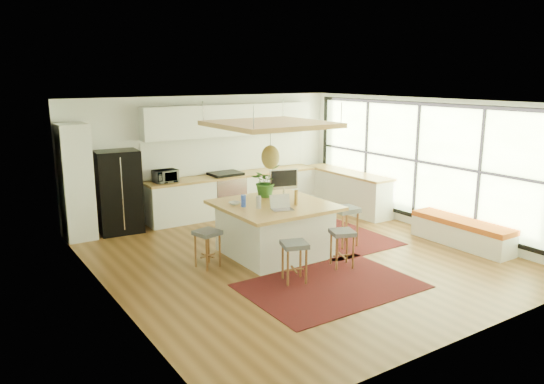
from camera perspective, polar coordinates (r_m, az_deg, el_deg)
floor at (r=9.28m, az=2.75°, el=-7.06°), size 7.00×7.00×0.00m
ceiling at (r=8.74m, az=2.94°, el=9.83°), size 7.00×7.00×0.00m
wall_back at (r=11.88m, az=-7.18°, el=3.95°), size 6.50×0.00×6.50m
wall_front at (r=6.51m, az=21.34°, el=-4.11°), size 6.50×0.00×6.50m
wall_left at (r=7.52m, az=-17.62°, el=-1.65°), size 0.00×7.00×7.00m
wall_right at (r=11.12m, az=16.53°, el=2.93°), size 0.00×7.00×7.00m
window_wall at (r=11.08m, az=16.44°, el=3.17°), size 0.10×6.20×2.60m
pantry at (r=10.65m, az=-20.72°, el=0.99°), size 0.55×0.60×2.25m
back_counter_base at (r=12.02m, az=-4.03°, el=-0.29°), size 4.20×0.60×0.88m
back_counter_top at (r=11.92m, az=-4.06°, el=1.86°), size 4.24×0.64×0.05m
backsplash at (r=12.11m, az=-4.79°, el=4.18°), size 4.20×0.02×0.80m
upper_cabinets at (r=11.88m, az=-4.49°, el=7.90°), size 4.20×0.34×0.70m
range at (r=11.89m, az=-5.08°, el=-0.16°), size 0.76×0.62×1.00m
right_counter_base at (r=12.43m, az=8.29°, el=0.04°), size 0.60×2.50×0.88m
right_counter_top at (r=12.34m, az=8.36°, el=2.13°), size 0.64×2.54×0.05m
window_bench at (r=10.40m, az=20.10°, el=-4.20°), size 0.52×2.00×0.50m
ceiling_panel at (r=8.96m, az=-0.18°, el=5.74°), size 1.86×1.86×0.80m
rug_near at (r=8.07m, az=6.50°, el=-10.21°), size 2.60×1.80×0.01m
rug_right at (r=10.51m, az=6.18°, el=-4.70°), size 1.80×2.60×0.01m
fridge at (r=10.89m, az=-16.52°, el=0.45°), size 0.89×0.73×1.68m
island at (r=9.25m, az=0.23°, el=-4.07°), size 1.85×1.85×0.93m
stool_near_left at (r=8.06m, az=2.47°, el=-7.49°), size 0.48×0.48×0.64m
stool_near_right at (r=8.75m, az=7.71°, el=-5.95°), size 0.48×0.48×0.63m
stool_right_front at (r=9.82m, az=7.99°, el=-3.87°), size 0.47×0.47×0.74m
stool_right_back at (r=10.38m, az=3.91°, el=-2.86°), size 0.45×0.45×0.76m
stool_left_side at (r=8.73m, az=-7.10°, el=-5.97°), size 0.45×0.45×0.63m
laptop at (r=8.66m, az=1.15°, el=-1.23°), size 0.43×0.45×0.27m
monitor at (r=9.65m, az=1.30°, el=1.07°), size 0.59×0.34×0.52m
microwave at (r=11.17m, az=-11.64°, el=1.88°), size 0.51×0.30×0.33m
island_plant at (r=9.62m, az=-0.77°, el=0.84°), size 0.75×0.77×0.46m
island_bowl at (r=9.07m, az=-4.12°, el=-1.25°), size 0.25×0.25×0.05m
island_bottle_0 at (r=8.91m, az=-3.07°, el=-1.02°), size 0.07×0.07×0.19m
island_bottle_1 at (r=8.77m, az=-1.40°, el=-1.22°), size 0.07×0.07×0.19m
island_bottle_2 at (r=9.01m, az=2.62°, el=-0.86°), size 0.07×0.07×0.19m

